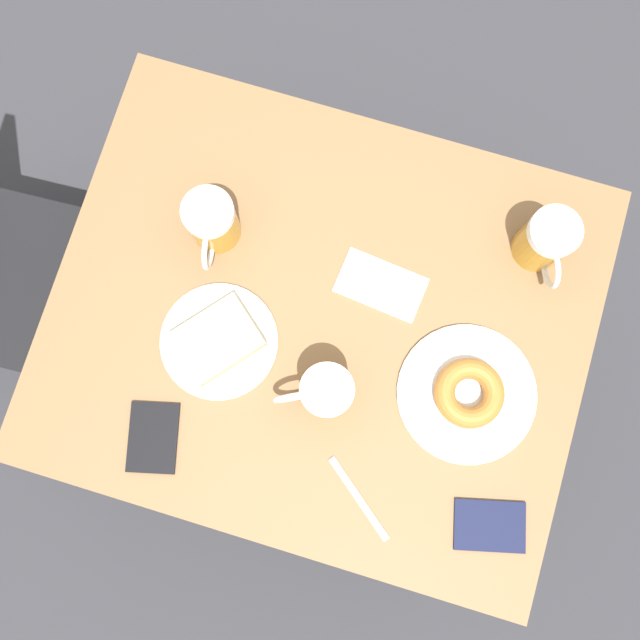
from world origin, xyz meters
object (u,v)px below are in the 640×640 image
beer_mug_right (325,392)px  napkin_folded (381,285)px  plate_with_donut (468,394)px  beer_mug_center (546,241)px  fork (359,499)px  passport_near_edge (153,438)px  beer_mug_left (212,223)px  passport_far_edge (490,526)px  plate_with_cake (218,341)px

beer_mug_right → napkin_folded: size_ratio=0.77×
plate_with_donut → beer_mug_center: (0.30, -0.06, 0.05)m
fork → passport_near_edge: 0.38m
napkin_folded → fork: size_ratio=1.19×
beer_mug_left → passport_far_edge: 0.73m
beer_mug_left → beer_mug_right: 0.37m
fork → passport_near_edge: bearing=90.5°
beer_mug_left → fork: size_ratio=0.96×
beer_mug_right → plate_with_cake: bearing=80.4°
plate_with_donut → fork: (-0.23, 0.14, -0.01)m
beer_mug_center → passport_near_edge: size_ratio=0.91×
beer_mug_left → beer_mug_right: (-0.23, -0.28, 0.00)m
beer_mug_right → fork: bearing=-145.3°
plate_with_donut → napkin_folded: (0.15, 0.20, -0.01)m
beer_mug_center → beer_mug_right: (-0.37, 0.30, 0.00)m
plate_with_cake → plate_with_donut: plate_with_donut is taller
plate_with_cake → fork: 0.38m
fork → beer_mug_center: bearing=-19.7°
plate_with_cake → passport_far_edge: plate_with_cake is taller
beer_mug_center → napkin_folded: beer_mug_center is taller
plate_with_donut → beer_mug_center: size_ratio=1.94×
plate_with_donut → passport_near_edge: bearing=114.6°
plate_with_cake → passport_far_edge: (-0.17, -0.56, -0.01)m
beer_mug_left → passport_near_edge: bearing=-178.8°
beer_mug_center → fork: beer_mug_center is taller
napkin_folded → fork: (-0.38, -0.07, -0.00)m
plate_with_cake → plate_with_donut: 0.46m
beer_mug_right → fork: size_ratio=0.91×
napkin_folded → fork: same height
plate_with_cake → beer_mug_center: beer_mug_center is taller
plate_with_cake → passport_near_edge: bearing=163.2°
beer_mug_left → fork: 0.56m
plate_with_donut → beer_mug_right: 0.26m
beer_mug_center → passport_far_edge: (-0.51, -0.04, -0.06)m
beer_mug_left → napkin_folded: beer_mug_left is taller
passport_near_edge → passport_far_edge: 0.62m
fork → passport_near_edge: (-0.00, 0.38, 0.00)m
plate_with_cake → fork: bearing=-121.2°
plate_with_cake → fork: size_ratio=1.53×
beer_mug_center → passport_far_edge: 0.52m
passport_far_edge → beer_mug_left: bearing=59.3°
beer_mug_center → beer_mug_right: bearing=140.9°
beer_mug_left → plate_with_donut: bearing=-106.8°
beer_mug_right → passport_near_edge: bearing=120.9°
passport_near_edge → beer_mug_center: bearing=-47.1°
beer_mug_center → beer_mug_right: 0.48m
plate_with_cake → napkin_folded: size_ratio=1.29×
beer_mug_left → napkin_folded: size_ratio=0.81×
passport_near_edge → passport_far_edge: size_ratio=1.00×
plate_with_cake → passport_near_edge: plate_with_cake is taller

